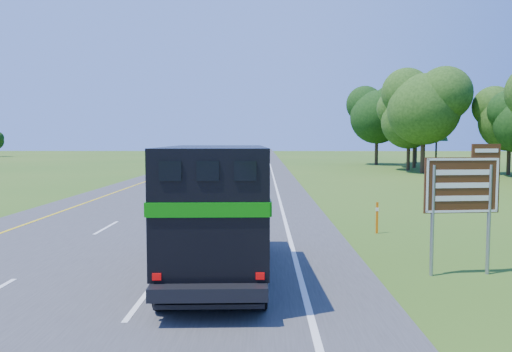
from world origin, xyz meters
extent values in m
plane|color=#2A5617|center=(0.00, 0.00, 0.00)|extent=(300.00, 300.00, 0.00)
cube|color=#38383A|center=(0.00, 50.00, 0.02)|extent=(15.00, 260.00, 0.04)
cube|color=yellow|center=(-5.50, 50.00, 0.04)|extent=(0.15, 260.00, 0.01)
cube|color=white|center=(5.50, 50.00, 0.04)|extent=(0.15, 260.00, 0.01)
cylinder|color=black|center=(2.21, 7.01, 0.56)|extent=(0.38, 1.06, 1.05)
cylinder|color=black|center=(4.21, 7.09, 0.56)|extent=(0.38, 1.06, 1.05)
cylinder|color=black|center=(2.40, 2.43, 0.56)|extent=(0.38, 1.06, 1.05)
cylinder|color=black|center=(4.40, 2.52, 0.56)|extent=(0.38, 1.06, 1.05)
cylinder|color=black|center=(2.45, 1.29, 0.56)|extent=(0.38, 1.06, 1.05)
cylinder|color=black|center=(4.45, 1.37, 0.56)|extent=(0.38, 1.06, 1.05)
cube|color=black|center=(3.34, 4.00, 0.68)|extent=(2.60, 7.72, 0.27)
cube|color=black|center=(3.22, 6.96, 1.72)|extent=(2.41, 1.81, 1.81)
cube|color=black|center=(3.18, 7.83, 2.20)|extent=(2.10, 0.14, 0.57)
cube|color=black|center=(3.37, 3.33, 2.13)|extent=(2.61, 5.63, 2.62)
cube|color=#087706|center=(3.48, 0.55, 2.26)|extent=(2.39, 0.14, 0.29)
cube|color=#087706|center=(2.15, 3.28, 2.26)|extent=(0.27, 5.53, 0.29)
cube|color=#087706|center=(4.58, 3.38, 2.26)|extent=(0.27, 5.53, 0.29)
cube|color=black|center=(2.77, 0.52, 3.01)|extent=(0.43, 0.06, 0.38)
cube|color=black|center=(3.48, 0.55, 3.01)|extent=(0.43, 0.06, 0.38)
cube|color=black|center=(4.20, 0.58, 3.01)|extent=(0.43, 0.06, 0.38)
cube|color=black|center=(3.48, 0.66, 0.33)|extent=(2.20, 0.20, 0.10)
cube|color=#B20505|center=(2.48, 0.51, 0.96)|extent=(0.17, 0.05, 0.13)
cube|color=#B20505|center=(4.48, 0.59, 0.96)|extent=(0.17, 0.05, 0.13)
imported|color=silver|center=(-3.64, 56.96, 0.87)|extent=(2.86, 6.01, 1.66)
imported|color=silver|center=(-3.05, 121.93, 0.74)|extent=(1.77, 4.13, 1.39)
cylinder|color=gray|center=(9.00, 4.14, 1.47)|extent=(0.10, 0.10, 2.95)
cylinder|color=gray|center=(10.56, 4.32, 1.47)|extent=(0.10, 0.10, 2.95)
cube|color=#44210E|center=(9.78, 4.23, 2.41)|extent=(2.06, 0.30, 1.47)
cube|color=#44210E|center=(10.42, 4.30, 3.32)|extent=(0.79, 0.15, 0.35)
cube|color=white|center=(9.78, 4.19, 2.41)|extent=(1.95, 0.24, 1.41)
cube|color=orange|center=(8.92, 10.13, 0.61)|extent=(0.09, 0.04, 1.21)
cube|color=white|center=(8.92, 10.13, 0.94)|extent=(0.10, 0.06, 0.13)
camera|label=1|loc=(4.54, -8.94, 3.61)|focal=35.00mm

